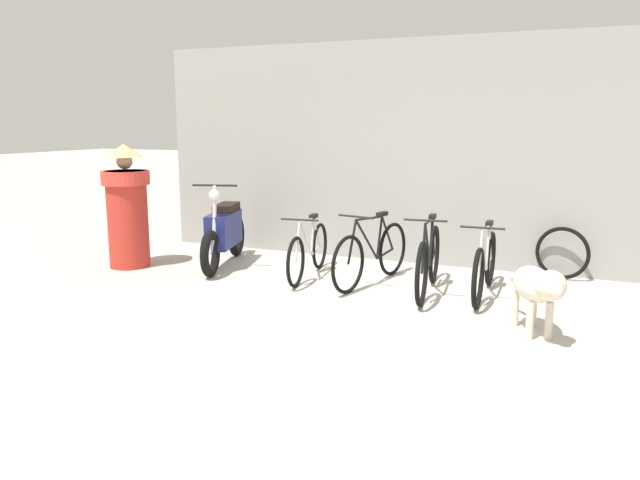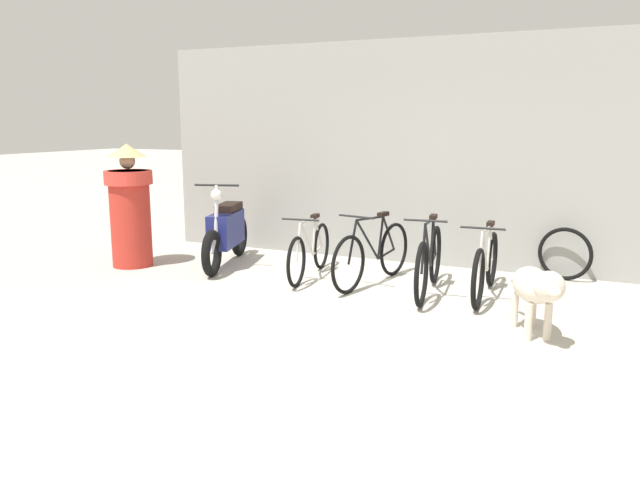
# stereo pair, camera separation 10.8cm
# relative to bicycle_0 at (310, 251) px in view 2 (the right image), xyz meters

# --- Properties ---
(ground_plane) EXTENTS (60.00, 60.00, 0.00)m
(ground_plane) POSITION_rel_bicycle_0_xyz_m (1.11, -1.78, -0.33)
(ground_plane) COLOR #B7B2A5
(shop_wall_back) EXTENTS (7.92, 0.20, 2.99)m
(shop_wall_back) POSITION_rel_bicycle_0_xyz_m (1.11, 1.40, 1.17)
(shop_wall_back) COLOR gray
(shop_wall_back) RESTS_ON ground
(bicycle_0) EXTENTS (0.46, 1.60, 0.79)m
(bicycle_0) POSITION_rel_bicycle_0_xyz_m (0.00, 0.00, 0.00)
(bicycle_0) COLOR black
(bicycle_0) RESTS_ON ground
(bicycle_1) EXTENTS (0.49, 1.70, 0.87)m
(bicycle_1) POSITION_rel_bicycle_0_xyz_m (0.82, 0.01, 0.03)
(bicycle_1) COLOR black
(bicycle_1) RESTS_ON ground
(bicycle_2) EXTENTS (0.46, 1.72, 0.90)m
(bicycle_2) POSITION_rel_bicycle_0_xyz_m (1.55, -0.14, 0.04)
(bicycle_2) COLOR black
(bicycle_2) RESTS_ON ground
(bicycle_3) EXTENTS (0.46, 1.67, 0.84)m
(bicycle_3) POSITION_rel_bicycle_0_xyz_m (2.15, 0.00, 0.01)
(bicycle_3) COLOR black
(bicycle_3) RESTS_ON ground
(motorcycle) EXTENTS (0.68, 1.81, 1.13)m
(motorcycle) POSITION_rel_bicycle_0_xyz_m (-1.31, 0.13, 0.12)
(motorcycle) COLOR black
(motorcycle) RESTS_ON ground
(stray_dog) EXTENTS (0.61, 1.04, 0.68)m
(stray_dog) POSITION_rel_bicycle_0_xyz_m (2.78, -1.16, 0.13)
(stray_dog) COLOR beige
(stray_dog) RESTS_ON ground
(person_in_robes) EXTENTS (0.76, 0.76, 1.63)m
(person_in_robes) POSITION_rel_bicycle_0_xyz_m (-2.45, -0.41, 0.48)
(person_in_robes) COLOR #B72D23
(person_in_robes) RESTS_ON ground
(spare_tire_left) EXTENTS (0.65, 0.18, 0.65)m
(spare_tire_left) POSITION_rel_bicycle_0_xyz_m (2.90, 1.15, -0.00)
(spare_tire_left) COLOR black
(spare_tire_left) RESTS_ON ground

